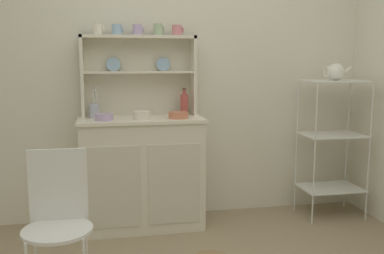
{
  "coord_description": "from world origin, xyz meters",
  "views": [
    {
      "loc": [
        -0.6,
        -1.98,
        1.32
      ],
      "look_at": [
        0.02,
        1.12,
        0.83
      ],
      "focal_mm": 40.98,
      "sensor_mm": 36.0,
      "label": 1
    }
  ],
  "objects_px": {
    "wire_chair": "(58,214)",
    "hutch_cabinet": "(142,171)",
    "hutch_shelf_unit": "(139,69)",
    "bakers_rack": "(333,134)",
    "bowl_mixing_large": "(104,117)",
    "jam_bottle": "(184,104)",
    "porcelain_teapot": "(336,72)",
    "utensil_jar": "(94,110)",
    "cup_cream_0": "(98,29)"
  },
  "relations": [
    {
      "from": "cup_cream_0",
      "to": "bowl_mixing_large",
      "type": "relative_size",
      "value": 0.59
    },
    {
      "from": "wire_chair",
      "to": "bowl_mixing_large",
      "type": "height_order",
      "value": "bowl_mixing_large"
    },
    {
      "from": "jam_bottle",
      "to": "utensil_jar",
      "type": "height_order",
      "value": "utensil_jar"
    },
    {
      "from": "jam_bottle",
      "to": "utensil_jar",
      "type": "bearing_deg",
      "value": -179.27
    },
    {
      "from": "hutch_cabinet",
      "to": "wire_chair",
      "type": "height_order",
      "value": "hutch_cabinet"
    },
    {
      "from": "hutch_shelf_unit",
      "to": "utensil_jar",
      "type": "height_order",
      "value": "hutch_shelf_unit"
    },
    {
      "from": "hutch_shelf_unit",
      "to": "utensil_jar",
      "type": "distance_m",
      "value": 0.48
    },
    {
      "from": "bowl_mixing_large",
      "to": "jam_bottle",
      "type": "xyz_separation_m",
      "value": [
        0.63,
        0.16,
        0.07
      ]
    },
    {
      "from": "bakers_rack",
      "to": "wire_chair",
      "type": "distance_m",
      "value": 2.35
    },
    {
      "from": "bakers_rack",
      "to": "wire_chair",
      "type": "relative_size",
      "value": 1.35
    },
    {
      "from": "hutch_shelf_unit",
      "to": "wire_chair",
      "type": "xyz_separation_m",
      "value": [
        -0.53,
        -1.22,
        -0.73
      ]
    },
    {
      "from": "porcelain_teapot",
      "to": "cup_cream_0",
      "type": "bearing_deg",
      "value": 174.6
    },
    {
      "from": "bowl_mixing_large",
      "to": "jam_bottle",
      "type": "bearing_deg",
      "value": 14.16
    },
    {
      "from": "hutch_shelf_unit",
      "to": "bakers_rack",
      "type": "bearing_deg",
      "value": -7.83
    },
    {
      "from": "wire_chair",
      "to": "bowl_mixing_large",
      "type": "distance_m",
      "value": 1.08
    },
    {
      "from": "wire_chair",
      "to": "utensil_jar",
      "type": "height_order",
      "value": "utensil_jar"
    },
    {
      "from": "hutch_shelf_unit",
      "to": "jam_bottle",
      "type": "relative_size",
      "value": 4.07
    },
    {
      "from": "wire_chair",
      "to": "cup_cream_0",
      "type": "height_order",
      "value": "cup_cream_0"
    },
    {
      "from": "cup_cream_0",
      "to": "wire_chair",
      "type": "bearing_deg",
      "value": -100.8
    },
    {
      "from": "wire_chair",
      "to": "hutch_cabinet",
      "type": "bearing_deg",
      "value": 65.13
    },
    {
      "from": "bakers_rack",
      "to": "porcelain_teapot",
      "type": "height_order",
      "value": "porcelain_teapot"
    },
    {
      "from": "hutch_cabinet",
      "to": "bakers_rack",
      "type": "height_order",
      "value": "bakers_rack"
    },
    {
      "from": "bakers_rack",
      "to": "cup_cream_0",
      "type": "distance_m",
      "value": 2.07
    },
    {
      "from": "hutch_shelf_unit",
      "to": "bakers_rack",
      "type": "height_order",
      "value": "hutch_shelf_unit"
    },
    {
      "from": "cup_cream_0",
      "to": "jam_bottle",
      "type": "distance_m",
      "value": 0.88
    },
    {
      "from": "wire_chair",
      "to": "porcelain_teapot",
      "type": "distance_m",
      "value": 2.44
    },
    {
      "from": "bakers_rack",
      "to": "bowl_mixing_large",
      "type": "height_order",
      "value": "bakers_rack"
    },
    {
      "from": "jam_bottle",
      "to": "porcelain_teapot",
      "type": "distance_m",
      "value": 1.26
    },
    {
      "from": "hutch_shelf_unit",
      "to": "jam_bottle",
      "type": "distance_m",
      "value": 0.46
    },
    {
      "from": "cup_cream_0",
      "to": "utensil_jar",
      "type": "bearing_deg",
      "value": -137.09
    },
    {
      "from": "wire_chair",
      "to": "utensil_jar",
      "type": "xyz_separation_m",
      "value": [
        0.18,
        1.13,
        0.41
      ]
    },
    {
      "from": "bakers_rack",
      "to": "wire_chair",
      "type": "height_order",
      "value": "bakers_rack"
    },
    {
      "from": "hutch_shelf_unit",
      "to": "porcelain_teapot",
      "type": "xyz_separation_m",
      "value": [
        1.58,
        -0.22,
        -0.02
      ]
    },
    {
      "from": "cup_cream_0",
      "to": "jam_bottle",
      "type": "relative_size",
      "value": 0.37
    },
    {
      "from": "hutch_shelf_unit",
      "to": "jam_bottle",
      "type": "height_order",
      "value": "hutch_shelf_unit"
    },
    {
      "from": "hutch_cabinet",
      "to": "bowl_mixing_large",
      "type": "distance_m",
      "value": 0.53
    },
    {
      "from": "wire_chair",
      "to": "cup_cream_0",
      "type": "distance_m",
      "value": 1.58
    },
    {
      "from": "bakers_rack",
      "to": "cup_cream_0",
      "type": "relative_size",
      "value": 14.21
    },
    {
      "from": "bakers_rack",
      "to": "bowl_mixing_large",
      "type": "relative_size",
      "value": 8.38
    },
    {
      "from": "bowl_mixing_large",
      "to": "porcelain_teapot",
      "type": "xyz_separation_m",
      "value": [
        1.86,
        0.02,
        0.32
      ]
    },
    {
      "from": "hutch_cabinet",
      "to": "porcelain_teapot",
      "type": "xyz_separation_m",
      "value": [
        1.58,
        -0.06,
        0.77
      ]
    },
    {
      "from": "hutch_shelf_unit",
      "to": "porcelain_teapot",
      "type": "distance_m",
      "value": 1.6
    },
    {
      "from": "jam_bottle",
      "to": "porcelain_teapot",
      "type": "relative_size",
      "value": 0.96
    },
    {
      "from": "bowl_mixing_large",
      "to": "utensil_jar",
      "type": "bearing_deg",
      "value": 116.18
    },
    {
      "from": "bakers_rack",
      "to": "utensil_jar",
      "type": "distance_m",
      "value": 1.96
    },
    {
      "from": "hutch_cabinet",
      "to": "bowl_mixing_large",
      "type": "relative_size",
      "value": 7.0
    },
    {
      "from": "porcelain_teapot",
      "to": "bakers_rack",
      "type": "bearing_deg",
      "value": -0.0
    },
    {
      "from": "wire_chair",
      "to": "bowl_mixing_large",
      "type": "relative_size",
      "value": 6.2
    },
    {
      "from": "wire_chair",
      "to": "utensil_jar",
      "type": "relative_size",
      "value": 3.51
    },
    {
      "from": "hutch_cabinet",
      "to": "wire_chair",
      "type": "distance_m",
      "value": 1.18
    }
  ]
}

